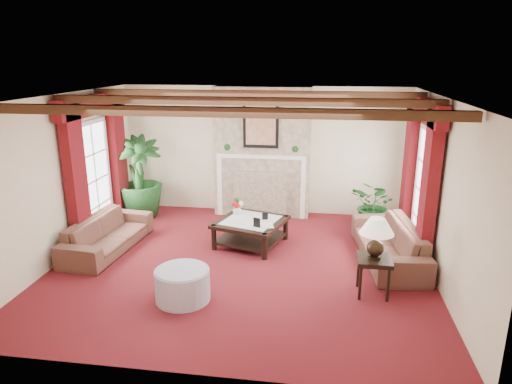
% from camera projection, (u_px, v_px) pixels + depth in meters
% --- Properties ---
extents(floor, '(6.00, 6.00, 0.00)m').
position_uv_depth(floor, '(242.00, 264.00, 7.49)').
color(floor, '#4E0D10').
rests_on(floor, ground).
extents(ceiling, '(6.00, 6.00, 0.00)m').
position_uv_depth(ceiling, '(240.00, 97.00, 6.72)').
color(ceiling, white).
rests_on(ceiling, floor).
extents(back_wall, '(6.00, 0.02, 2.70)m').
position_uv_depth(back_wall, '(263.00, 151.00, 9.71)').
color(back_wall, beige).
rests_on(back_wall, ground).
extents(left_wall, '(0.02, 5.50, 2.70)m').
position_uv_depth(left_wall, '(62.00, 178.00, 7.52)').
color(left_wall, beige).
rests_on(left_wall, ground).
extents(right_wall, '(0.02, 5.50, 2.70)m').
position_uv_depth(right_wall, '(442.00, 193.00, 6.69)').
color(right_wall, beige).
rests_on(right_wall, ground).
extents(ceiling_beams, '(6.00, 3.00, 0.12)m').
position_uv_depth(ceiling_beams, '(240.00, 101.00, 6.74)').
color(ceiling_beams, '#3C2713').
rests_on(ceiling_beams, ceiling).
extents(fireplace, '(2.00, 0.52, 2.70)m').
position_uv_depth(fireplace, '(262.00, 86.00, 9.14)').
color(fireplace, tan).
rests_on(fireplace, ground).
extents(french_door_left, '(0.10, 1.10, 2.16)m').
position_uv_depth(french_door_left, '(89.00, 122.00, 8.24)').
color(french_door_left, white).
rests_on(french_door_left, ground).
extents(french_door_right, '(0.10, 1.10, 2.16)m').
position_uv_depth(french_door_right, '(430.00, 130.00, 7.43)').
color(french_door_right, white).
rests_on(french_door_right, ground).
extents(curtains_left, '(0.20, 2.40, 2.55)m').
position_uv_depth(curtains_left, '(92.00, 99.00, 8.11)').
color(curtains_left, '#550B14').
rests_on(curtains_left, ground).
extents(curtains_right, '(0.20, 2.40, 2.55)m').
position_uv_depth(curtains_right, '(426.00, 103.00, 7.32)').
color(curtains_right, '#550B14').
rests_on(curtains_right, ground).
extents(sofa_left, '(2.11, 0.93, 0.78)m').
position_uv_depth(sofa_left, '(107.00, 229.00, 7.96)').
color(sofa_left, '#360E1C').
rests_on(sofa_left, ground).
extents(sofa_right, '(2.30, 1.15, 0.84)m').
position_uv_depth(sofa_right, '(389.00, 236.00, 7.55)').
color(sofa_right, '#360E1C').
rests_on(sofa_right, ground).
extents(potted_palm, '(2.53, 2.59, 0.96)m').
position_uv_depth(potted_palm, '(140.00, 195.00, 9.61)').
color(potted_palm, black).
rests_on(potted_palm, ground).
extents(small_plant, '(1.90, 1.90, 0.78)m').
position_uv_depth(small_plant, '(375.00, 211.00, 8.87)').
color(small_plant, black).
rests_on(small_plant, ground).
extents(coffee_table, '(1.39, 1.39, 0.46)m').
position_uv_depth(coffee_table, '(251.00, 232.00, 8.23)').
color(coffee_table, black).
rests_on(coffee_table, ground).
extents(side_table, '(0.51, 0.51, 0.56)m').
position_uv_depth(side_table, '(373.00, 276.00, 6.48)').
color(side_table, black).
rests_on(side_table, ground).
extents(ottoman, '(0.76, 0.76, 0.45)m').
position_uv_depth(ottoman, '(183.00, 285.00, 6.34)').
color(ottoman, '#9E99AD').
rests_on(ottoman, ground).
extents(table_lamp, '(0.48, 0.48, 0.61)m').
position_uv_depth(table_lamp, '(376.00, 238.00, 6.31)').
color(table_lamp, black).
rests_on(table_lamp, side_table).
extents(flower_vase, '(0.17, 0.18, 0.17)m').
position_uv_depth(flower_vase, '(237.00, 210.00, 8.46)').
color(flower_vase, silver).
rests_on(flower_vase, coffee_table).
extents(book, '(0.23, 0.13, 0.30)m').
position_uv_depth(book, '(260.00, 218.00, 7.83)').
color(book, black).
rests_on(book, coffee_table).
extents(photo_frame_a, '(0.13, 0.07, 0.17)m').
position_uv_depth(photo_frame_a, '(257.00, 223.00, 7.80)').
color(photo_frame_a, black).
rests_on(photo_frame_a, coffee_table).
extents(photo_frame_b, '(0.11, 0.05, 0.14)m').
position_uv_depth(photo_frame_b, '(265.00, 216.00, 8.16)').
color(photo_frame_b, black).
rests_on(photo_frame_b, coffee_table).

